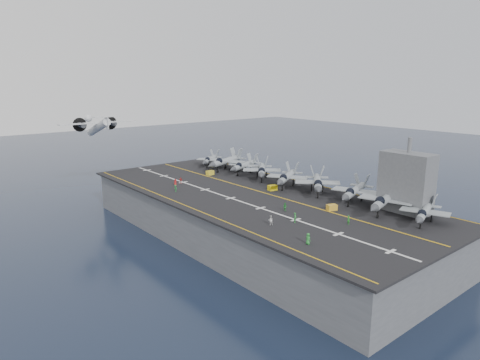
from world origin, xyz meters
TOP-DOWN VIEW (x-y plane):
  - ground at (0.00, 0.00)m, footprint 500.00×500.00m
  - hull at (0.00, 0.00)m, footprint 36.00×90.00m
  - flight_deck at (0.00, 0.00)m, footprint 38.00×92.00m
  - foul_line at (3.00, 0.00)m, footprint 0.35×90.00m
  - landing_centerline at (-6.00, 0.00)m, footprint 0.50×90.00m
  - deck_edge_port at (-17.00, 0.00)m, footprint 0.25×90.00m
  - deck_edge_stbd at (18.50, 0.00)m, footprint 0.25×90.00m
  - island_superstructure at (15.00, -30.00)m, footprint 5.00×10.00m
  - fighter_jet_0 at (10.97, -36.30)m, footprint 15.20×12.51m
  - fighter_jet_1 at (11.22, -27.93)m, footprint 18.20×14.61m
  - fighter_jet_2 at (12.84, -19.48)m, footprint 17.50×14.46m
  - fighter_jet_3 at (12.38, -9.50)m, footprint 18.67×18.29m
  - fighter_jet_4 at (11.41, -0.45)m, footprint 18.21×16.35m
  - fighter_jet_5 at (12.23, 9.69)m, footprint 17.85×18.05m
  - fighter_jet_6 at (13.46, 18.43)m, footprint 16.74×14.06m
  - fighter_jet_7 at (12.34, 25.48)m, footprint 19.20×15.92m
  - fighter_jet_8 at (12.07, 33.09)m, footprint 15.58×14.71m
  - tow_cart_a at (4.24, -20.33)m, footprint 2.32×1.90m
  - tow_cart_b at (6.19, -0.76)m, footprint 2.29×1.70m
  - tow_cart_c at (4.64, 22.90)m, footprint 2.16×1.53m
  - crew_0 at (-13.59, -29.81)m, footprint 0.87×1.20m
  - crew_1 at (-7.25, -20.97)m, footprint 1.37×1.27m
  - crew_2 at (-11.77, -19.09)m, footprint 1.30×1.07m
  - crew_3 at (-12.59, 12.87)m, footprint 0.70×1.02m
  - crew_4 at (-7.18, 19.27)m, footprint 1.20×1.15m
  - crew_5 at (-9.31, 18.35)m, footprint 1.02×0.70m
  - crew_6 at (-0.42, -27.90)m, footprint 0.92×1.15m
  - crew_7 at (-3.43, -14.54)m, footprint 0.75×1.06m
  - transport_plane at (-13.92, 54.77)m, footprint 23.58×16.30m

SIDE VIEW (x-z plane):
  - ground at x=0.00m, z-range 0.00..0.00m
  - hull at x=0.00m, z-range 0.00..10.00m
  - flight_deck at x=0.00m, z-range 10.00..10.40m
  - foul_line at x=3.00m, z-range 10.41..10.43m
  - landing_centerline at x=-6.00m, z-range 10.41..10.43m
  - deck_edge_port at x=-17.00m, z-range 10.41..10.43m
  - deck_edge_stbd at x=18.50m, z-range 10.41..10.43m
  - tow_cart_a at x=4.24m, z-range 10.40..11.60m
  - tow_cart_c at x=4.64m, z-range 10.40..11.62m
  - tow_cart_b at x=6.19m, z-range 10.40..11.65m
  - crew_5 at x=-9.31m, z-range 10.40..12.05m
  - crew_3 at x=-12.59m, z-range 10.40..12.07m
  - crew_4 at x=-7.18m, z-range 10.40..12.08m
  - crew_6 at x=-0.42m, z-range 10.40..12.08m
  - crew_7 at x=-3.43m, z-range 10.40..12.09m
  - crew_2 at x=-11.77m, z-range 10.40..12.27m
  - crew_0 at x=-13.59m, z-range 10.40..12.27m
  - crew_1 at x=-7.25m, z-range 10.40..12.31m
  - fighter_jet_8 at x=12.07m, z-range 10.40..14.91m
  - fighter_jet_0 at x=10.97m, z-range 10.40..14.94m
  - fighter_jet_6 at x=13.46m, z-range 10.40..15.35m
  - fighter_jet_2 at x=12.84m, z-range 10.40..15.61m
  - fighter_jet_4 at x=11.41m, z-range 10.40..15.67m
  - fighter_jet_5 at x=12.23m, z-range 10.40..15.69m
  - fighter_jet_3 at x=12.38m, z-range 10.40..15.85m
  - fighter_jet_1 at x=11.22m, z-range 10.40..15.91m
  - fighter_jet_7 at x=12.34m, z-range 10.40..16.11m
  - island_superstructure at x=15.00m, z-range 10.40..25.40m
  - transport_plane at x=-13.92m, z-range 19.68..25.18m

